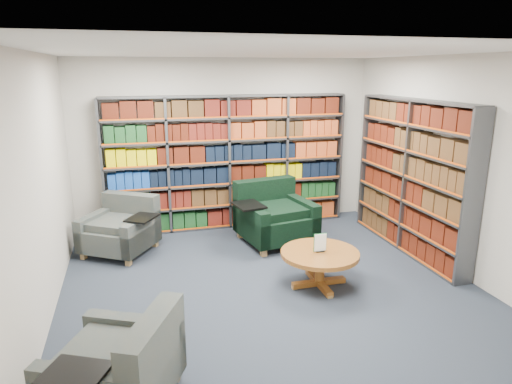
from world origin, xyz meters
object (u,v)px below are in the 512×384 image
object	(u,v)px
chair_teal_left	(123,230)
coffee_table	(320,259)
chair_teal_front	(124,370)
chair_green_right	(273,217)

from	to	relation	value
chair_teal_left	coffee_table	bearing A→B (deg)	-38.21
chair_teal_left	chair_teal_front	size ratio (longest dim) A/B	1.04
chair_green_right	coffee_table	xyz separation A→B (m)	(0.08, -1.67, -0.01)
chair_teal_left	chair_green_right	distance (m)	2.27
chair_teal_left	chair_green_right	size ratio (longest dim) A/B	0.95
chair_teal_front	coffee_table	bearing A→B (deg)	33.50
chair_teal_front	coffee_table	size ratio (longest dim) A/B	1.23
chair_teal_left	chair_teal_front	distance (m)	3.38
coffee_table	chair_green_right	bearing A→B (deg)	92.82
chair_green_right	coffee_table	distance (m)	1.67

